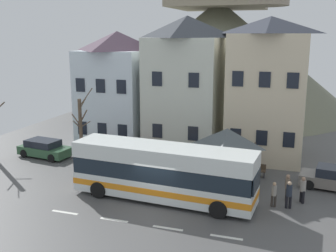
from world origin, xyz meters
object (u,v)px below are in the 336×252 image
(pedestrian_00, at_px, (303,189))
(public_bench, at_px, (254,170))
(townhouse_00, at_px, (118,89))
(bus_shelter, at_px, (227,138))
(pedestrian_01, at_px, (274,193))
(hilltop_castle, at_px, (218,51))
(parked_car_02, at_px, (334,178))
(pedestrian_02, at_px, (287,186))
(parked_car_00, at_px, (121,153))
(pedestrian_03, at_px, (289,194))
(transit_bus, at_px, (163,173))
(townhouse_02, at_px, (268,89))
(parked_car_01, at_px, (45,149))
(bare_tree_00, at_px, (81,131))
(townhouse_01, at_px, (187,85))

(pedestrian_00, distance_m, public_bench, 4.91)
(townhouse_00, bearing_deg, bus_shelter, -32.02)
(pedestrian_01, bearing_deg, hilltop_castle, 107.17)
(townhouse_00, relative_size, parked_car_02, 2.38)
(pedestrian_00, xyz_separation_m, pedestrian_02, (-0.86, 0.09, 0.03))
(parked_car_00, bearing_deg, pedestrian_03, -16.46)
(parked_car_02, bearing_deg, pedestrian_00, 65.26)
(parked_car_00, bearing_deg, pedestrian_01, -17.88)
(public_bench, bearing_deg, pedestrian_00, -49.00)
(transit_bus, bearing_deg, townhouse_02, 69.34)
(bus_shelter, xyz_separation_m, pedestrian_03, (4.10, -3.12, -2.13))
(parked_car_01, bearing_deg, parked_car_02, 7.01)
(public_bench, bearing_deg, pedestrian_03, -62.60)
(hilltop_castle, relative_size, bus_shelter, 9.47)
(parked_car_00, xyz_separation_m, bare_tree_00, (-1.97, -2.40, 2.17))
(parked_car_02, relative_size, pedestrian_03, 2.59)
(townhouse_00, distance_m, parked_car_01, 8.19)
(parked_car_01, bearing_deg, pedestrian_02, -1.58)
(hilltop_castle, bearing_deg, bare_tree_00, -98.99)
(townhouse_02, distance_m, parked_car_00, 12.48)
(pedestrian_01, relative_size, public_bench, 0.90)
(pedestrian_02, distance_m, pedestrian_03, 1.16)
(townhouse_02, xyz_separation_m, pedestrian_01, (1.38, -9.76, -4.66))
(townhouse_00, height_order, public_bench, townhouse_00)
(townhouse_01, relative_size, parked_car_00, 2.54)
(pedestrian_01, distance_m, pedestrian_03, 0.81)
(townhouse_02, relative_size, parked_car_00, 2.51)
(transit_bus, distance_m, pedestrian_03, 7.25)
(pedestrian_02, bearing_deg, pedestrian_03, -84.29)
(townhouse_02, bearing_deg, bus_shelter, -106.14)
(townhouse_00, bearing_deg, pedestrian_03, -33.52)
(public_bench, bearing_deg, bus_shelter, -134.78)
(townhouse_02, bearing_deg, bare_tree_00, -150.14)
(pedestrian_02, bearing_deg, public_bench, 123.12)
(parked_car_01, bearing_deg, parked_car_00, 15.14)
(pedestrian_00, relative_size, pedestrian_02, 0.98)
(hilltop_castle, bearing_deg, public_bench, -73.20)
(townhouse_02, relative_size, bare_tree_00, 1.86)
(pedestrian_00, xyz_separation_m, pedestrian_01, (-1.55, -1.09, -0.02))
(townhouse_02, xyz_separation_m, bare_tree_00, (-12.44, -7.14, -2.70))
(parked_car_00, relative_size, pedestrian_00, 2.75)
(parked_car_00, height_order, bare_tree_00, bare_tree_00)
(transit_bus, relative_size, bare_tree_00, 1.88)
(pedestrian_03, bearing_deg, parked_car_00, 158.43)
(townhouse_00, bearing_deg, pedestrian_01, -35.06)
(townhouse_00, relative_size, pedestrian_02, 6.13)
(townhouse_00, height_order, bare_tree_00, townhouse_00)
(pedestrian_03, bearing_deg, pedestrian_00, 55.18)
(parked_car_02, bearing_deg, bare_tree_00, 12.65)
(pedestrian_02, bearing_deg, townhouse_00, 149.46)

